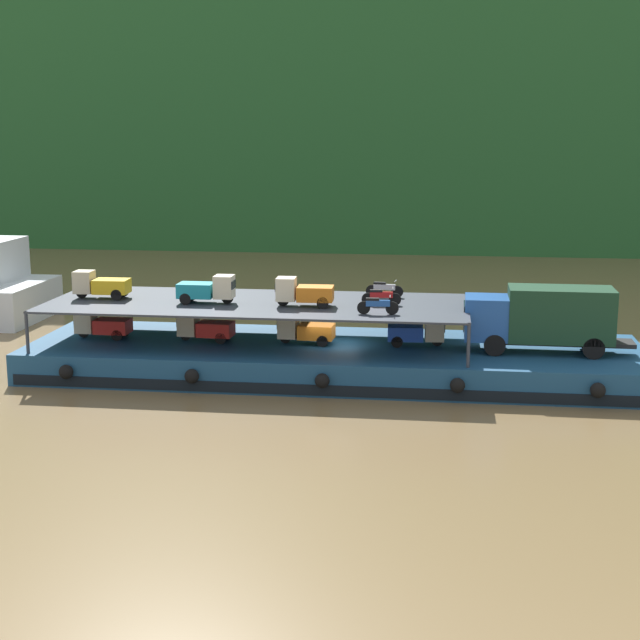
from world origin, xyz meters
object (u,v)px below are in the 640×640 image
mini_truck_upper_fore (304,292)px  motorcycle_upper_centre (381,296)px  cargo_barge (334,359)px  mini_truck_upper_stern (101,285)px  mini_truck_lower_mid (305,330)px  motorcycle_upper_port (377,305)px  motorcycle_upper_stbd (384,289)px  mini_truck_lower_fore (417,332)px  mini_truck_lower_stern (102,324)px  mini_truck_upper_mid (207,289)px  mini_truck_lower_aft (205,327)px  covered_lorry (543,317)px

mini_truck_upper_fore → motorcycle_upper_centre: mini_truck_upper_fore is taller
cargo_barge → mini_truck_upper_stern: bearing=179.7°
mini_truck_lower_mid → motorcycle_upper_centre: 4.08m
cargo_barge → mini_truck_lower_mid: size_ratio=10.66×
mini_truck_upper_fore → motorcycle_upper_port: size_ratio=1.46×
mini_truck_upper_stern → motorcycle_upper_stbd: (14.02, 2.25, -0.26)m
motorcycle_upper_port → motorcycle_upper_stbd: size_ratio=1.00×
mini_truck_lower_fore → mini_truck_lower_stern: bearing=-178.6°
mini_truck_upper_mid → mini_truck_upper_fore: same height
mini_truck_upper_mid → motorcycle_upper_centre: (8.40, 0.54, -0.26)m
motorcycle_upper_stbd → mini_truck_upper_mid: bearing=-161.3°
mini_truck_upper_mid → motorcycle_upper_centre: bearing=3.7°
mini_truck_lower_mid → mini_truck_upper_fore: bearing=-86.3°
cargo_barge → mini_truck_upper_mid: mini_truck_upper_mid is taller
mini_truck_upper_stern → motorcycle_upper_centre: (14.02, -0.04, -0.26)m
mini_truck_lower_aft → mini_truck_upper_mid: (0.30, -0.46, 2.00)m
mini_truck_lower_stern → motorcycle_upper_centre: size_ratio=1.44×
cargo_barge → motorcycle_upper_port: motorcycle_upper_port is taller
mini_truck_upper_mid → motorcycle_upper_port: 8.58m
covered_lorry → mini_truck_lower_mid: covered_lorry is taller
mini_truck_upper_fore → motorcycle_upper_stbd: 4.76m
mini_truck_lower_stern → mini_truck_lower_fore: same height
motorcycle_upper_stbd → mini_truck_lower_stern: bearing=-170.4°
mini_truck_lower_fore → mini_truck_lower_aft: bearing=-177.8°
mini_truck_lower_mid → motorcycle_upper_centre: (3.69, 0.01, 1.74)m
mini_truck_upper_fore → mini_truck_lower_stern: bearing=176.2°
mini_truck_lower_stern → motorcycle_upper_stbd: (14.00, 2.37, 1.74)m
motorcycle_upper_centre → motorcycle_upper_stbd: same height
mini_truck_lower_stern → mini_truck_upper_stern: size_ratio=0.99×
mini_truck_lower_stern → mini_truck_lower_mid: same height
mini_truck_lower_stern → mini_truck_upper_fore: 10.57m
mini_truck_lower_stern → mini_truck_lower_fore: bearing=1.4°
mini_truck_upper_mid → motorcycle_upper_stbd: (8.41, 2.84, -0.26)m
mini_truck_lower_aft → motorcycle_upper_stbd: size_ratio=1.46×
mini_truck_lower_fore → motorcycle_upper_centre: size_ratio=1.47×
mini_truck_lower_fore → mini_truck_upper_fore: (-5.39, -1.07, 2.00)m
mini_truck_lower_mid → mini_truck_upper_fore: size_ratio=1.01×
mini_truck_lower_mid → mini_truck_upper_mid: (-4.71, -0.54, 2.00)m
cargo_barge → mini_truck_lower_aft: (-6.43, -0.06, 1.44)m
covered_lorry → mini_truck_lower_stern: 21.64m
covered_lorry → motorcycle_upper_centre: (-7.62, 0.37, 0.74)m
mini_truck_lower_stern → motorcycle_upper_port: motorcycle_upper_port is taller
mini_truck_lower_mid → mini_truck_lower_aft: bearing=-179.2°
mini_truck_upper_mid → mini_truck_upper_fore: 4.77m
mini_truck_lower_stern → mini_truck_upper_mid: (5.59, -0.47, 2.00)m
mini_truck_upper_mid → motorcycle_upper_port: bearing=-11.8°
covered_lorry → mini_truck_lower_stern: bearing=179.2°
mini_truck_upper_mid → mini_truck_lower_stern: bearing=175.2°
mini_truck_lower_fore → mini_truck_upper_stern: mini_truck_upper_stern is taller
mini_truck_lower_fore → cargo_barge: bearing=-175.2°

